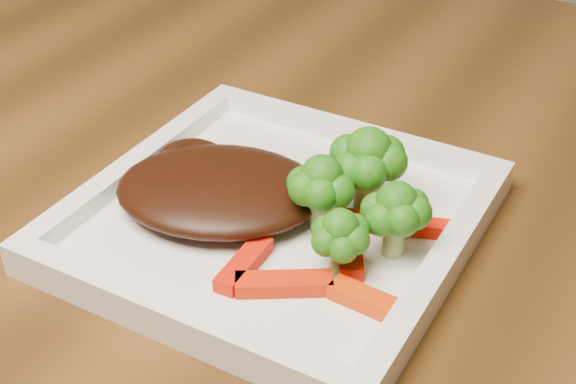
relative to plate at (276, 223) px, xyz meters
The scene contains 12 objects.
plate is the anchor object (origin of this frame).
steak 0.05m from the plate, 167.88° to the right, with size 0.15×0.12×0.03m, color black.
broccoli_0 0.08m from the plate, 38.03° to the left, with size 0.06×0.06×0.07m, color #2D7914, non-canonical shape.
broccoli_1 0.10m from the plate, ahead, with size 0.05×0.05×0.06m, color #357613, non-canonical shape.
broccoli_2 0.08m from the plate, 25.97° to the right, with size 0.05×0.05×0.06m, color #2E6510, non-canonical shape.
broccoli_3 0.05m from the plate, ahead, with size 0.06×0.06×0.06m, color #1D6611, non-canonical shape.
carrot_0 0.08m from the plate, 56.23° to the right, with size 0.06×0.02×0.01m, color red.
carrot_1 0.12m from the plate, 28.52° to the right, with size 0.06×0.02×0.01m, color red.
carrot_2 0.07m from the plate, 79.07° to the right, with size 0.06×0.01×0.01m, color red.
carrot_3 0.11m from the plate, 18.40° to the left, with size 0.05×0.01×0.01m, color red.
carrot_5 0.07m from the plate, 11.54° to the right, with size 0.06×0.02×0.01m, color red.
carrot_6 0.07m from the plate, 16.89° to the left, with size 0.05×0.01×0.01m, color red.
Camera 1 is at (0.08, -0.47, 1.11)m, focal length 50.00 mm.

